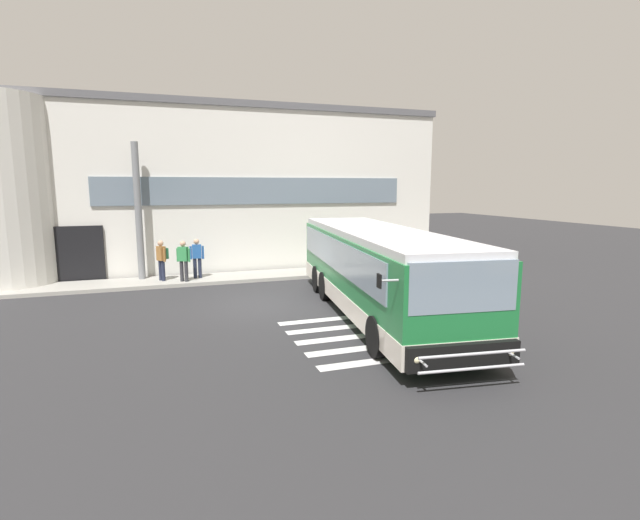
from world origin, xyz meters
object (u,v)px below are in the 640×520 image
(entry_support_column, at_px, (138,212))
(passenger_at_curb_edge, at_px, (197,256))
(bus_main_foreground, at_px, (377,273))
(passenger_near_column, at_px, (162,257))
(passenger_by_doorway, at_px, (183,259))

(entry_support_column, distance_m, passenger_at_curb_edge, 2.99)
(bus_main_foreground, height_order, passenger_near_column, bus_main_foreground)
(entry_support_column, xyz_separation_m, passenger_at_curb_edge, (2.23, -0.60, -1.89))
(passenger_at_curb_edge, bearing_deg, passenger_near_column, -176.99)
(passenger_at_curb_edge, bearing_deg, bus_main_foreground, -55.39)
(entry_support_column, height_order, bus_main_foreground, entry_support_column)
(bus_main_foreground, relative_size, passenger_near_column, 6.87)
(passenger_at_curb_edge, bearing_deg, entry_support_column, 165.08)
(passenger_by_doorway, bearing_deg, entry_support_column, 144.95)
(passenger_near_column, height_order, passenger_at_curb_edge, same)
(bus_main_foreground, xyz_separation_m, passenger_at_curb_edge, (-4.94, 7.15, -0.25))
(entry_support_column, distance_m, bus_main_foreground, 10.68)
(passenger_near_column, xyz_separation_m, passenger_by_doorway, (0.83, -0.49, -0.03))
(bus_main_foreground, relative_size, passenger_by_doorway, 6.87)
(passenger_by_doorway, bearing_deg, passenger_near_column, 149.30)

